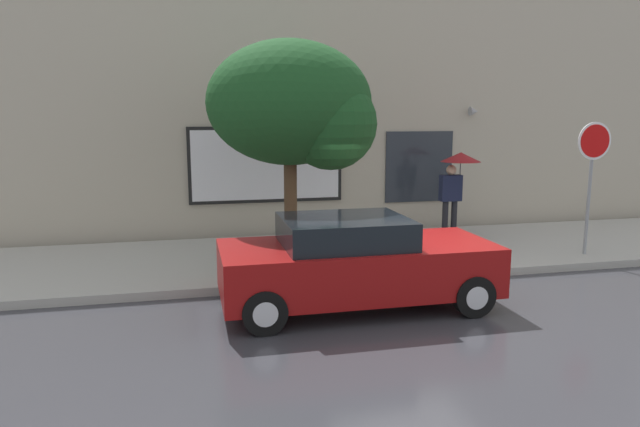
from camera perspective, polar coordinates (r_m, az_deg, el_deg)
The scene contains 8 objects.
ground_plane at distance 9.59m, azimuth 9.36°, elevation -8.61°, with size 60.00×60.00×0.00m, color #333338.
sidewalk at distance 12.28m, azimuth 4.04°, elevation -4.04°, with size 20.00×4.00×0.15m, color #A3A099.
building_facade at distance 14.33m, azimuth 1.17°, elevation 11.68°, with size 20.00×0.67×7.00m.
parked_car at distance 9.01m, azimuth 3.51°, elevation -4.91°, with size 4.26×1.90×1.45m.
fire_hydrant at distance 11.22m, azimuth 9.13°, elevation -2.97°, with size 0.30×0.44×0.82m.
pedestrian_with_umbrella at distance 13.76m, azimuth 13.48°, elevation 4.10°, with size 0.95×0.93×2.00m.
street_tree at distance 10.88m, azimuth -2.20°, elevation 10.50°, with size 3.12×2.65×4.25m.
stop_sign at distance 12.85m, azimuth 25.51°, elevation 4.67°, with size 0.76×0.10×2.72m.
Camera 1 is at (-3.53, -8.39, 3.00)m, focal length 32.11 mm.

